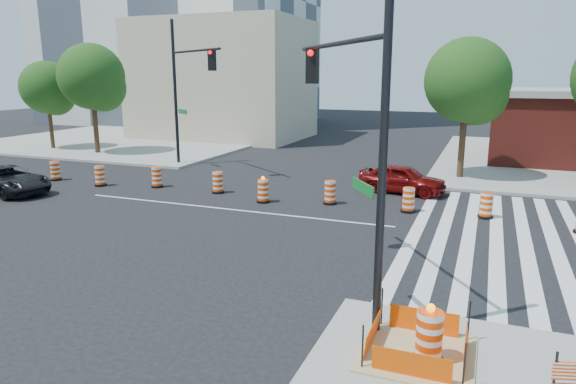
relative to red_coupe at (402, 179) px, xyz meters
name	(u,v)px	position (x,y,z in m)	size (l,w,h in m)	color
ground	(228,209)	(-6.29, -5.74, -0.69)	(120.00, 120.00, 0.00)	black
sidewalk_nw	(141,138)	(-24.29, 12.26, -0.62)	(22.00, 22.00, 0.15)	gray
crosswalk_east	(510,239)	(4.66, -5.74, -0.69)	(6.75, 13.50, 0.01)	silver
lane_centerline	(228,209)	(-6.29, -5.74, -0.69)	(14.00, 0.12, 0.01)	silver
excavation_pit	(417,351)	(2.71, -14.74, -0.47)	(2.20, 2.20, 0.90)	tan
beige_midrise	(223,80)	(-18.29, 16.26, 4.31)	(14.00, 10.00, 10.00)	#BCAD8F
red_coupe	(402,179)	(0.00, 0.00, 0.00)	(1.64, 4.08, 1.39)	#630808
dark_suv	(8,180)	(-17.39, -6.92, -0.05)	(2.15, 4.65, 1.29)	black
signal_pole_se	(354,106)	(0.79, -12.76, 4.15)	(3.56, 4.96, 7.90)	black
signal_pole_nw	(186,80)	(-12.80, 1.67, 4.52)	(5.33, 3.87, 8.53)	black
pit_drum	(429,339)	(2.94, -15.00, -0.03)	(0.63, 0.63, 1.24)	black
tree_north_a	(48,91)	(-26.48, 4.77, 3.64)	(3.80, 3.80, 6.46)	#382314
tree_north_b	(93,80)	(-21.81, 4.20, 4.39)	(4.46, 4.46, 7.58)	#382314
tree_north_c	(468,85)	(2.43, 4.37, 4.27)	(4.35, 4.35, 7.40)	#382314
median_drum_0	(55,171)	(-17.66, -3.79, -0.22)	(0.60, 0.60, 1.02)	black
median_drum_1	(100,177)	(-14.46, -4.04, -0.22)	(0.60, 0.60, 1.02)	black
median_drum_2	(157,178)	(-11.61, -3.25, -0.22)	(0.60, 0.60, 1.02)	black
median_drum_3	(218,183)	(-8.15, -3.25, -0.22)	(0.60, 0.60, 1.02)	black
median_drum_4	(263,192)	(-5.39, -4.12, -0.21)	(0.60, 0.60, 1.18)	black
median_drum_5	(330,193)	(-2.56, -3.32, -0.22)	(0.60, 0.60, 1.02)	black
median_drum_6	(408,201)	(0.82, -3.43, -0.22)	(0.60, 0.60, 1.02)	black
median_drum_7	(486,206)	(3.80, -3.20, -0.22)	(0.60, 0.60, 1.02)	black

